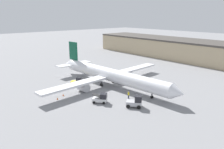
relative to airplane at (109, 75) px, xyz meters
name	(u,v)px	position (x,y,z in m)	size (l,w,h in m)	color
ground_plane	(112,86)	(1.00, 0.07, -3.04)	(400.00, 400.00, 0.00)	gray
terminal_building	(178,49)	(-10.15, 49.51, 1.24)	(87.84, 17.98, 8.55)	tan
airplane	(109,75)	(0.00, 0.00, 0.00)	(43.94, 42.00, 10.69)	white
ground_crew_worker	(129,95)	(10.69, -3.11, -2.11)	(0.38, 0.38, 1.75)	#1E2338
baggage_tug	(135,102)	(15.16, -5.55, -1.84)	(3.76, 3.62, 2.62)	#B2B2B7
belt_loader_truck	(101,98)	(8.37, -9.63, -2.01)	(3.60, 3.40, 2.20)	silver
pushback_tug	(77,82)	(-5.82, -7.00, -1.98)	(3.25, 3.16, 2.34)	yellow
safety_cone_near	(63,95)	(-0.94, -14.03, -2.76)	(0.36, 0.36, 0.55)	#EF590F
safety_cone_far	(57,98)	(0.30, -16.22, -2.76)	(0.36, 0.36, 0.55)	#EF590F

